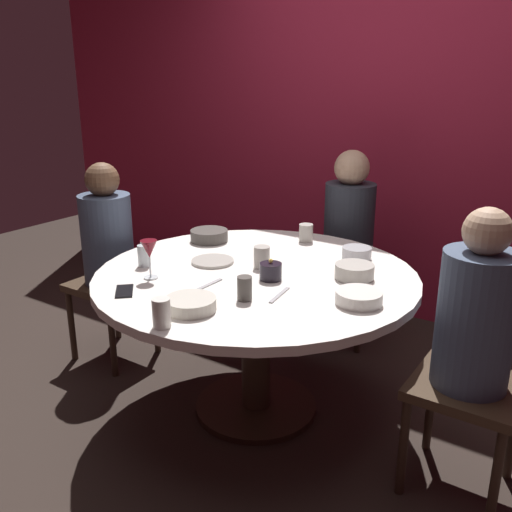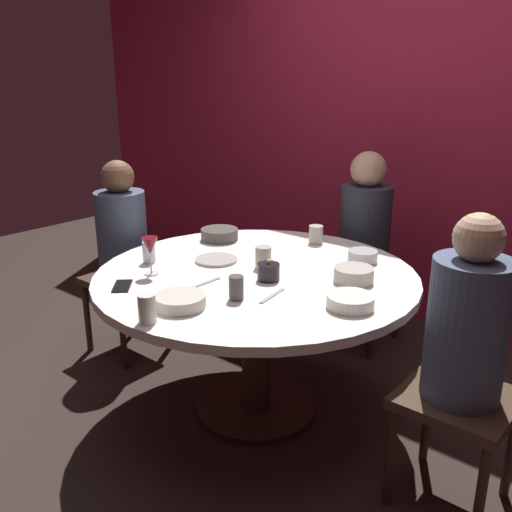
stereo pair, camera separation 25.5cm
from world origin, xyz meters
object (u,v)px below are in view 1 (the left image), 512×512
at_px(seated_diner_right, 475,326).
at_px(bowl_small_white, 359,297).
at_px(wine_glass, 149,251).
at_px(candle_holder, 271,271).
at_px(bowl_rice_portion, 354,271).
at_px(seated_diner_back, 349,225).
at_px(bowl_sauce_side, 209,236).
at_px(cup_by_left_diner, 306,233).
at_px(cell_phone, 124,291).
at_px(seated_diner_left, 107,241).
at_px(bowl_serving_large, 357,253).
at_px(cup_far_edge, 245,288).
at_px(dining_table, 256,298).
at_px(cup_by_right_diner, 262,257).
at_px(bowl_salad_center, 191,304).
at_px(cup_center_front, 161,313).
at_px(cup_near_candle, 144,256).
at_px(dinner_plate, 213,261).

relative_size(seated_diner_right, bowl_small_white, 6.18).
bearing_deg(bowl_small_white, wine_glass, -164.32).
height_order(candle_holder, bowl_rice_portion, candle_holder).
relative_size(seated_diner_back, bowl_sauce_side, 5.77).
bearing_deg(cup_by_left_diner, cell_phone, -104.11).
bearing_deg(bowl_small_white, seated_diner_left, 177.25).
relative_size(bowl_serving_large, bowl_rice_portion, 0.83).
height_order(cup_by_left_diner, cup_far_edge, cup_far_edge).
distance_m(dining_table, cup_by_right_diner, 0.20).
bearing_deg(seated_diner_back, candle_holder, 5.72).
bearing_deg(cup_far_edge, cup_by_left_diner, 102.89).
relative_size(bowl_salad_center, bowl_sauce_side, 0.99).
relative_size(cell_phone, bowl_salad_center, 0.70).
xyz_separation_m(bowl_salad_center, cup_by_left_diner, (-0.08, 1.07, 0.02)).
xyz_separation_m(dining_table, bowl_sauce_side, (-0.50, 0.28, 0.16)).
height_order(cell_phone, cup_center_front, cup_center_front).
distance_m(cup_near_candle, cup_center_front, 0.70).
relative_size(dining_table, bowl_rice_portion, 8.49).
height_order(seated_diner_back, cup_by_right_diner, seated_diner_back).
distance_m(cup_by_left_diner, cup_far_edge, 0.89).
height_order(dining_table, wine_glass, wine_glass).
relative_size(bowl_salad_center, cup_far_edge, 2.02).
bearing_deg(candle_holder, seated_diner_back, 95.72).
bearing_deg(cup_by_left_diner, seated_diner_right, -28.89).
bearing_deg(bowl_rice_portion, bowl_serving_large, 111.99).
xyz_separation_m(bowl_small_white, cup_far_edge, (-0.40, -0.22, 0.02)).
bearing_deg(dining_table, bowl_serving_large, 56.63).
bearing_deg(candle_holder, bowl_salad_center, -99.35).
distance_m(wine_glass, bowl_sauce_side, 0.63).
relative_size(seated_diner_back, candle_holder, 11.84).
bearing_deg(dining_table, seated_diner_left, 180.00).
distance_m(seated_diner_back, wine_glass, 1.38).
xyz_separation_m(seated_diner_back, dinner_plate, (-0.25, -1.00, 0.00)).
height_order(seated_diner_back, bowl_serving_large, seated_diner_back).
relative_size(dining_table, bowl_salad_center, 7.39).
xyz_separation_m(seated_diner_left, bowl_small_white, (1.54, -0.07, 0.04)).
distance_m(bowl_serving_large, bowl_rice_portion, 0.29).
distance_m(dinner_plate, bowl_small_white, 0.80).
distance_m(candle_holder, cup_by_left_diner, 0.63).
height_order(cell_phone, cup_near_candle, cup_near_candle).
xyz_separation_m(bowl_sauce_side, cup_center_front, (0.54, -0.95, 0.02)).
bearing_deg(bowl_serving_large, seated_diner_left, -160.76).
bearing_deg(wine_glass, dining_table, 42.81).
relative_size(seated_diner_back, seated_diner_right, 1.02).
distance_m(dining_table, bowl_small_white, 0.57).
height_order(bowl_sauce_side, cup_by_left_diner, cup_by_left_diner).
bearing_deg(bowl_small_white, cup_near_candle, -171.91).
bearing_deg(cup_far_edge, seated_diner_right, 19.67).
xyz_separation_m(candle_holder, cup_near_candle, (-0.60, -0.18, 0.01)).
distance_m(seated_diner_left, bowl_salad_center, 1.14).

